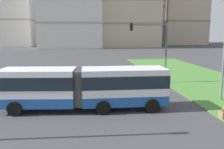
# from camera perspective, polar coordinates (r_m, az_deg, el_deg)

# --- Properties ---
(articulated_bus) EXTENTS (11.96, 3.24, 3.00)m
(articulated_bus) POSITION_cam_1_polar(r_m,az_deg,el_deg) (17.62, -6.45, -2.94)
(articulated_bus) COLOR white
(articulated_bus) RESTS_ON ground
(traffic_light_far_right) EXTENTS (4.23, 0.28, 6.48)m
(traffic_light_far_right) POSITION_cam_1_polar(r_m,az_deg,el_deg) (26.63, 9.87, 7.38)
(traffic_light_far_right) COLOR #474C51
(traffic_light_far_right) RESTS_ON ground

